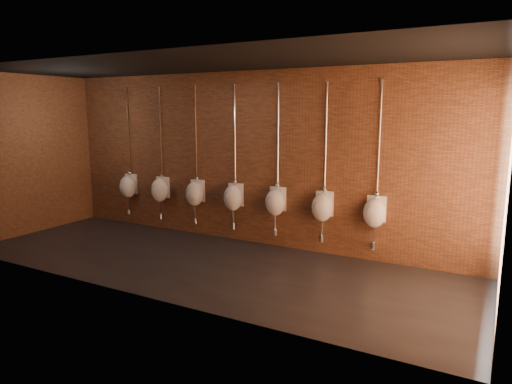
% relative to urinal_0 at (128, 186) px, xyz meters
% --- Properties ---
extents(ground, '(8.50, 8.50, 0.00)m').
position_rel_urinal_0_xyz_m(ground, '(2.97, -1.37, -0.87)').
color(ground, black).
rests_on(ground, ground).
extents(room_shell, '(8.54, 3.04, 3.22)m').
position_rel_urinal_0_xyz_m(room_shell, '(2.97, -1.37, 1.14)').
color(room_shell, black).
rests_on(room_shell, ground).
extents(urinal_0, '(0.39, 0.35, 2.72)m').
position_rel_urinal_0_xyz_m(urinal_0, '(0.00, 0.00, 0.00)').
color(urinal_0, white).
rests_on(urinal_0, ground).
extents(urinal_1, '(0.39, 0.35, 2.72)m').
position_rel_urinal_0_xyz_m(urinal_1, '(0.90, 0.00, 0.00)').
color(urinal_1, white).
rests_on(urinal_1, ground).
extents(urinal_2, '(0.39, 0.35, 2.72)m').
position_rel_urinal_0_xyz_m(urinal_2, '(1.79, 0.00, 0.00)').
color(urinal_2, white).
rests_on(urinal_2, ground).
extents(urinal_3, '(0.39, 0.35, 2.72)m').
position_rel_urinal_0_xyz_m(urinal_3, '(2.69, 0.00, 0.00)').
color(urinal_3, white).
rests_on(urinal_3, ground).
extents(urinal_4, '(0.39, 0.35, 2.72)m').
position_rel_urinal_0_xyz_m(urinal_4, '(3.59, 0.00, 0.00)').
color(urinal_4, white).
rests_on(urinal_4, ground).
extents(urinal_5, '(0.39, 0.35, 2.72)m').
position_rel_urinal_0_xyz_m(urinal_5, '(4.49, 0.00, 0.00)').
color(urinal_5, white).
rests_on(urinal_5, ground).
extents(urinal_6, '(0.39, 0.35, 2.72)m').
position_rel_urinal_0_xyz_m(urinal_6, '(5.38, 0.00, 0.00)').
color(urinal_6, white).
rests_on(urinal_6, ground).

